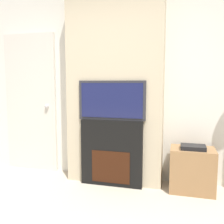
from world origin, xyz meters
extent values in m
cube|color=silver|center=(0.00, 2.03, 1.35)|extent=(6.00, 0.06, 2.70)
cube|color=beige|center=(0.00, 1.84, 1.35)|extent=(1.27, 0.31, 2.70)
cube|color=black|center=(0.00, 1.69, 0.43)|extent=(0.81, 0.14, 0.87)
cube|color=#33160A|center=(0.00, 1.61, 0.26)|extent=(0.50, 0.01, 0.42)
cube|color=#2D2D33|center=(0.00, 1.69, 1.12)|extent=(0.87, 0.06, 0.50)
cube|color=#191E4C|center=(0.00, 1.65, 1.12)|extent=(0.80, 0.01, 0.44)
cube|color=#997047|center=(1.01, 1.75, 0.27)|extent=(0.53, 0.37, 0.54)
cube|color=black|center=(1.01, 1.71, 0.57)|extent=(0.29, 0.20, 0.05)
cube|color=silver|center=(-1.37, 1.98, 1.04)|extent=(0.84, 0.04, 2.07)
sphere|color=silver|center=(-1.08, 1.94, 1.00)|extent=(0.06, 0.06, 0.06)
camera|label=1|loc=(0.82, -1.39, 1.34)|focal=40.00mm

